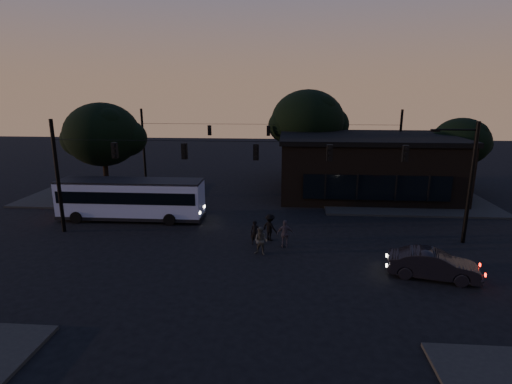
# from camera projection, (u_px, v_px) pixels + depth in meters

# --- Properties ---
(ground) EXTENTS (120.00, 120.00, 0.00)m
(ground) POSITION_uv_depth(u_px,v_px,m) (250.00, 262.00, 22.09)
(ground) COLOR black
(ground) RESTS_ON ground
(sidewalk_far_right) EXTENTS (14.00, 10.00, 0.15)m
(sidewalk_far_right) POSITION_uv_depth(u_px,v_px,m) (402.00, 199.00, 34.70)
(sidewalk_far_right) COLOR black
(sidewalk_far_right) RESTS_ON ground
(sidewalk_far_left) EXTENTS (14.00, 10.00, 0.15)m
(sidewalk_far_left) POSITION_uv_depth(u_px,v_px,m) (113.00, 194.00, 36.67)
(sidewalk_far_left) COLOR black
(sidewalk_far_left) RESTS_ON ground
(building) EXTENTS (15.40, 10.41, 5.40)m
(building) POSITION_uv_depth(u_px,v_px,m) (365.00, 165.00, 36.20)
(building) COLOR black
(building) RESTS_ON ground
(tree_behind) EXTENTS (7.60, 7.60, 9.43)m
(tree_behind) POSITION_uv_depth(u_px,v_px,m) (308.00, 121.00, 41.55)
(tree_behind) COLOR black
(tree_behind) RESTS_ON ground
(tree_right) EXTENTS (5.20, 5.20, 6.86)m
(tree_right) POSITION_uv_depth(u_px,v_px,m) (461.00, 142.00, 37.01)
(tree_right) COLOR black
(tree_right) RESTS_ON ground
(tree_left) EXTENTS (6.40, 6.40, 8.30)m
(tree_left) POSITION_uv_depth(u_px,v_px,m) (102.00, 135.00, 34.36)
(tree_left) COLOR black
(tree_left) RESTS_ON ground
(signal_rig_near) EXTENTS (26.24, 0.30, 7.50)m
(signal_rig_near) POSITION_uv_depth(u_px,v_px,m) (256.00, 170.00, 24.88)
(signal_rig_near) COLOR black
(signal_rig_near) RESTS_ON ground
(signal_rig_far) EXTENTS (26.24, 0.30, 7.50)m
(signal_rig_far) POSITION_uv_depth(u_px,v_px,m) (268.00, 142.00, 40.41)
(signal_rig_far) COLOR black
(signal_rig_far) RESTS_ON ground
(bus) EXTENTS (10.58, 2.67, 2.97)m
(bus) POSITION_uv_depth(u_px,v_px,m) (131.00, 197.00, 29.11)
(bus) COLOR #9EA3C9
(bus) RESTS_ON ground
(car) EXTENTS (4.58, 2.48, 1.43)m
(car) POSITION_uv_depth(u_px,v_px,m) (433.00, 265.00, 20.06)
(car) COLOR black
(car) RESTS_ON ground
(pedestrian_a) EXTENTS (0.61, 0.45, 1.54)m
(pedestrian_a) POSITION_uv_depth(u_px,v_px,m) (255.00, 233.00, 24.43)
(pedestrian_a) COLOR black
(pedestrian_a) RESTS_ON ground
(pedestrian_b) EXTENTS (0.94, 0.81, 1.66)m
(pedestrian_b) POSITION_uv_depth(u_px,v_px,m) (261.00, 241.00, 22.93)
(pedestrian_b) COLOR #30302C
(pedestrian_b) RESTS_ON ground
(pedestrian_c) EXTENTS (1.02, 0.46, 1.72)m
(pedestrian_c) POSITION_uv_depth(u_px,v_px,m) (285.00, 234.00, 23.99)
(pedestrian_c) COLOR #322D37
(pedestrian_c) RESTS_ON ground
(pedestrian_d) EXTENTS (1.27, 1.21, 1.73)m
(pedestrian_d) POSITION_uv_depth(u_px,v_px,m) (270.00, 227.00, 25.14)
(pedestrian_d) COLOR black
(pedestrian_d) RESTS_ON ground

